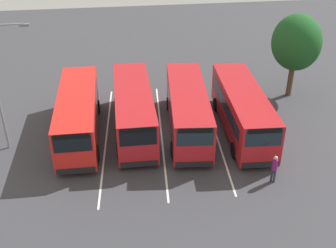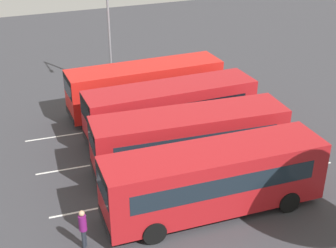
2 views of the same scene
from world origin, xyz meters
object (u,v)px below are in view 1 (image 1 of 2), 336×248
at_px(bus_center_right, 188,109).
at_px(bus_far_right, 243,109).
at_px(bus_center_left, 134,109).
at_px(depot_tree, 296,43).
at_px(pedestrian, 275,167).
at_px(bus_far_left, 78,114).

distance_m(bus_center_right, bus_far_right, 3.78).
height_order(bus_center_left, depot_tree, depot_tree).
xyz_separation_m(bus_far_right, depot_tree, (-5.07, 5.62, 2.78)).
bearing_deg(depot_tree, pedestrian, -26.47).
distance_m(bus_far_left, bus_far_right, 11.24).
xyz_separation_m(bus_far_left, bus_far_right, (0.96, 11.20, 0.00)).
relative_size(bus_center_right, pedestrian, 5.58).
xyz_separation_m(bus_center_right, depot_tree, (-4.49, 9.35, 2.78)).
height_order(bus_center_right, bus_far_right, same).
relative_size(bus_center_left, pedestrian, 5.49).
bearing_deg(bus_center_left, depot_tree, 107.52).
bearing_deg(bus_center_right, bus_center_left, -92.56).
bearing_deg(bus_center_right, depot_tree, 121.28).
xyz_separation_m(bus_center_left, bus_center_right, (0.53, 3.70, 0.00)).
bearing_deg(bus_center_left, pedestrian, 47.94).
bearing_deg(pedestrian, depot_tree, 6.99).
distance_m(bus_far_right, pedestrian, 5.93).
distance_m(bus_far_right, depot_tree, 8.06).
xyz_separation_m(bus_center_left, pedestrian, (7.01, 7.59, -0.65)).
height_order(bus_center_left, pedestrian, bus_center_left).
relative_size(bus_center_left, bus_center_right, 0.98).
height_order(bus_far_left, bus_far_right, same).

